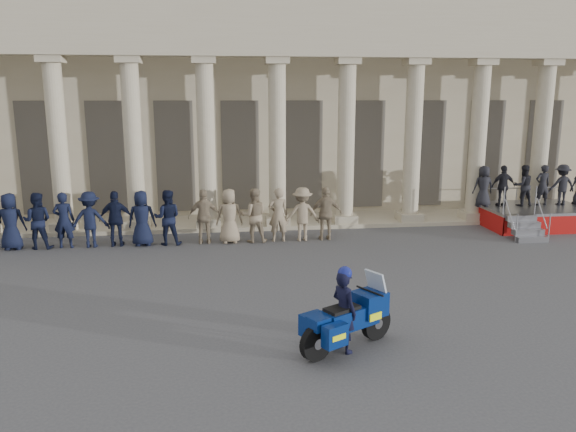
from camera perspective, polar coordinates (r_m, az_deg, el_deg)
The scene contains 6 objects.
ground at distance 13.71m, azimuth -3.12°, elevation -9.03°, with size 90.00×90.00×0.00m, color #414143.
building at distance 27.52m, azimuth -5.31°, elevation 11.23°, with size 40.00×12.50×9.00m.
officer_rank at distance 19.81m, azimuth -21.31°, elevation -0.38°, with size 18.01×0.71×1.87m.
reviewing_stand at distance 23.45m, azimuth 23.75°, elevation 2.14°, with size 4.77×3.78×2.35m.
motorcycle at distance 11.31m, azimuth 6.16°, elevation -10.32°, with size 2.08×1.52×1.49m.
rider at distance 11.14m, azimuth 5.71°, elevation -9.41°, with size 0.64×0.72×1.74m.
Camera 1 is at (-0.79, -12.76, 4.96)m, focal length 35.00 mm.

